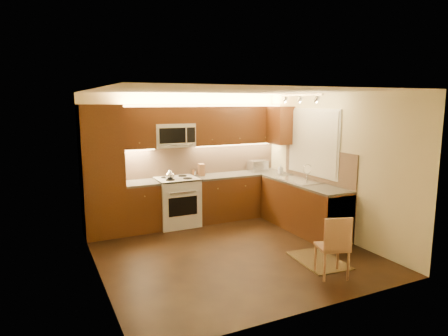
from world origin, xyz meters
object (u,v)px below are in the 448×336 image
toaster_oven (258,166)px  dining_chair (332,245)px  soap_bottle (281,169)px  stove (177,202)px  microwave (173,135)px  kettle (170,174)px  knife_block (201,170)px  sink (299,177)px

toaster_oven → dining_chair: toaster_oven is taller
toaster_oven → dining_chair: 3.27m
soap_bottle → stove: bearing=-178.9°
microwave → stove: bearing=-90.0°
kettle → knife_block: (0.72, 0.21, -0.00)m
sink → microwave: bearing=147.8°
stove → soap_bottle: (2.11, -0.34, 0.53)m
stove → dining_chair: (1.14, -3.05, -0.03)m
sink → toaster_oven: 1.23m
kettle → soap_bottle: 2.28m
microwave → dining_chair: 3.62m
knife_block → stove: bearing=-158.2°
knife_block → dining_chair: size_ratio=0.27×
kettle → knife_block: 0.75m
microwave → kettle: bearing=-127.5°
stove → kettle: (-0.15, -0.07, 0.56)m
microwave → dining_chair: (1.14, -3.18, -1.29)m
stove → toaster_oven: bearing=3.0°
toaster_oven → soap_bottle: 0.52m
soap_bottle → dining_chair: size_ratio=0.21×
stove → knife_block: size_ratio=3.96×
kettle → toaster_oven: (1.98, 0.16, -0.01)m
kettle → soap_bottle: (2.27, -0.27, -0.03)m
stove → toaster_oven: (1.83, 0.10, 0.55)m
stove → microwave: microwave is taller
kettle → dining_chair: bearing=-55.7°
stove → knife_block: (0.57, 0.14, 0.56)m
stove → toaster_oven: 1.91m
sink → knife_block: (-1.43, 1.27, 0.04)m
microwave → sink: bearing=-32.2°
sink → kettle: 2.40m
kettle → knife_block: size_ratio=0.85×
soap_bottle → dining_chair: (-0.97, -2.71, -0.56)m
sink → soap_bottle: size_ratio=4.65×
stove → toaster_oven: toaster_oven is taller
sink → dining_chair: (-0.86, -1.92, -0.54)m
toaster_oven → knife_block: 1.26m
sink → toaster_oven: toaster_oven is taller
microwave → sink: 2.48m
sink → dining_chair: 2.17m
toaster_oven → dining_chair: bearing=-101.2°
sink → kettle: size_ratio=4.38×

